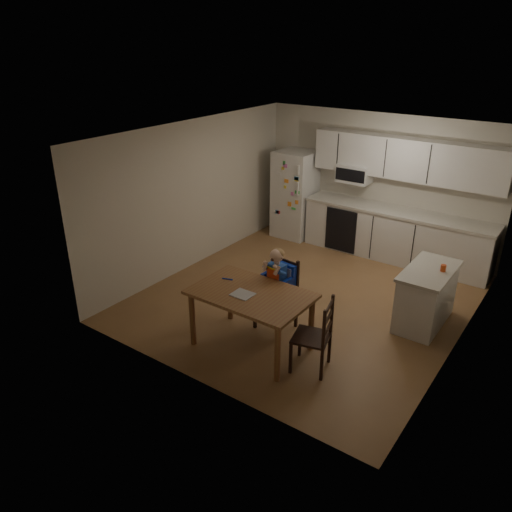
{
  "coord_description": "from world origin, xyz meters",
  "views": [
    {
      "loc": [
        3.32,
        -5.99,
        3.76
      ],
      "look_at": [
        -0.27,
        -0.96,
        0.98
      ],
      "focal_mm": 35.0,
      "sensor_mm": 36.0,
      "label": 1
    }
  ],
  "objects_px": {
    "refrigerator": "(295,194)",
    "chair_side": "(319,332)",
    "dining_table": "(251,300)",
    "kitchen_island": "(426,296)",
    "red_cup": "(443,268)",
    "chair_booster": "(279,280)"
  },
  "relations": [
    {
      "from": "chair_booster",
      "to": "chair_side",
      "type": "height_order",
      "value": "chair_booster"
    },
    {
      "from": "dining_table",
      "to": "chair_booster",
      "type": "bearing_deg",
      "value": 89.46
    },
    {
      "from": "chair_booster",
      "to": "dining_table",
      "type": "bearing_deg",
      "value": -83.73
    },
    {
      "from": "kitchen_island",
      "to": "chair_booster",
      "type": "height_order",
      "value": "chair_booster"
    },
    {
      "from": "refrigerator",
      "to": "chair_side",
      "type": "bearing_deg",
      "value": -54.72
    },
    {
      "from": "dining_table",
      "to": "chair_side",
      "type": "relative_size",
      "value": 1.56
    },
    {
      "from": "refrigerator",
      "to": "dining_table",
      "type": "height_order",
      "value": "refrigerator"
    },
    {
      "from": "kitchen_island",
      "to": "chair_side",
      "type": "relative_size",
      "value": 1.19
    },
    {
      "from": "refrigerator",
      "to": "chair_booster",
      "type": "distance_m",
      "value": 3.5
    },
    {
      "from": "dining_table",
      "to": "chair_side",
      "type": "height_order",
      "value": "chair_side"
    },
    {
      "from": "chair_side",
      "to": "dining_table",
      "type": "bearing_deg",
      "value": -99.69
    },
    {
      "from": "refrigerator",
      "to": "kitchen_island",
      "type": "xyz_separation_m",
      "value": [
        3.26,
        -1.82,
        -0.43
      ]
    },
    {
      "from": "refrigerator",
      "to": "kitchen_island",
      "type": "distance_m",
      "value": 3.76
    },
    {
      "from": "red_cup",
      "to": "chair_side",
      "type": "height_order",
      "value": "chair_side"
    },
    {
      "from": "chair_booster",
      "to": "chair_side",
      "type": "relative_size",
      "value": 1.25
    },
    {
      "from": "chair_side",
      "to": "red_cup",
      "type": "bearing_deg",
      "value": 141.57
    },
    {
      "from": "refrigerator",
      "to": "kitchen_island",
      "type": "height_order",
      "value": "refrigerator"
    },
    {
      "from": "kitchen_island",
      "to": "chair_side",
      "type": "height_order",
      "value": "chair_side"
    },
    {
      "from": "kitchen_island",
      "to": "chair_side",
      "type": "bearing_deg",
      "value": -110.74
    },
    {
      "from": "refrigerator",
      "to": "chair_booster",
      "type": "height_order",
      "value": "refrigerator"
    },
    {
      "from": "red_cup",
      "to": "chair_booster",
      "type": "bearing_deg",
      "value": -143.54
    },
    {
      "from": "kitchen_island",
      "to": "red_cup",
      "type": "relative_size",
      "value": 12.38
    }
  ]
}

